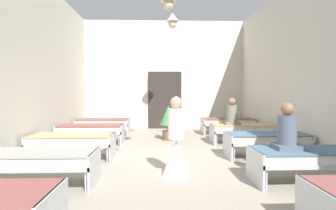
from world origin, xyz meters
The scene contains 14 objects.
ground_plane centered at (0.00, 0.00, -0.05)m, with size 7.26×11.15×0.10m, color #9E9384.
room_shell centered at (0.00, 1.36, 2.28)m, with size 7.06×10.75×4.54m.
bed_left_row_1 centered at (-2.28, -1.83, 0.44)m, with size 1.90×0.84×0.57m.
bed_right_row_1 centered at (2.28, -1.83, 0.44)m, with size 1.90×0.84×0.57m.
bed_left_row_2 centered at (-2.28, 0.00, 0.44)m, with size 1.90×0.84×0.57m.
bed_right_row_2 centered at (2.28, 0.00, 0.44)m, with size 1.90×0.84×0.57m.
bed_left_row_3 centered at (-2.28, 1.83, 0.44)m, with size 1.90×0.84×0.57m.
bed_right_row_3 centered at (2.28, 1.83, 0.44)m, with size 1.90×0.84×0.57m.
bed_left_row_4 centered at (-2.28, 3.66, 0.44)m, with size 1.90×0.84×0.57m.
bed_right_row_4 centered at (2.28, 3.66, 0.44)m, with size 1.90×0.84×0.57m.
nurse_near_aisle centered at (0.04, -1.40, 0.53)m, with size 0.52×0.52×1.49m.
patient_seated_primary centered at (1.93, -1.76, 0.87)m, with size 0.44×0.44×0.80m.
patient_seated_secondary centered at (1.93, 1.80, 0.87)m, with size 0.44×0.44×0.80m.
potted_plant centered at (0.04, 2.46, 0.68)m, with size 0.56×0.56×1.11m.
Camera 1 is at (-0.30, -6.41, 1.56)m, focal length 29.50 mm.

